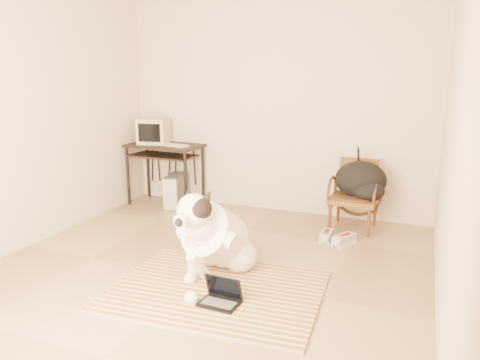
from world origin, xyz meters
The scene contains 15 objects.
floor centered at (0.00, 0.00, 0.00)m, with size 4.50×4.50×0.00m, color #997F5E.
wall_back centered at (0.00, 2.25, 1.35)m, with size 4.50×4.50×0.00m, color beige.
wall_left centered at (-2.00, 0.00, 1.35)m, with size 4.50×4.50×0.00m, color beige.
wall_right centered at (2.00, 0.00, 1.35)m, with size 4.50×4.50×0.00m, color beige.
rug centered at (0.29, -0.20, 0.01)m, with size 1.81×1.42×0.02m.
dog centered at (0.15, 0.07, 0.36)m, with size 0.60×1.27×0.91m.
laptop centered at (0.42, -0.40, 0.07)m, with size 0.32×0.24×0.22m.
computer_desk centered at (-1.45, 1.93, 0.72)m, with size 1.02×0.60×0.83m.
crt_monitor centered at (-1.63, 1.97, 1.00)m, with size 0.45×0.43×0.34m.
desk_keyboard centered at (-1.25, 1.87, 0.84)m, with size 0.38×0.14×0.02m, color #C2B698.
pc_tower centered at (-1.27, 1.89, 0.22)m, with size 0.28×0.49×0.44m.
rattan_chair centered at (1.11, 1.89, 0.40)m, with size 0.55×0.53×0.80m.
backpack centered at (1.18, 1.88, 0.56)m, with size 0.59×0.51×0.43m.
sneaker_left centered at (0.90, 1.34, 0.05)m, with size 0.12×0.29×0.10m.
sneaker_right centered at (1.10, 1.29, 0.05)m, with size 0.25×0.33×0.11m.
Camera 1 is at (1.80, -3.49, 1.83)m, focal length 35.00 mm.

